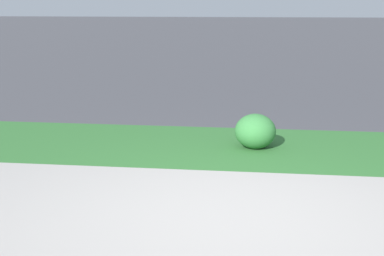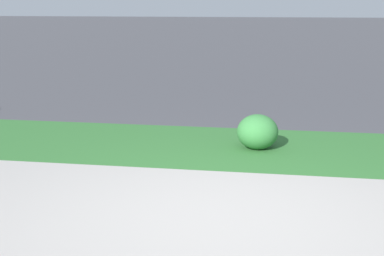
# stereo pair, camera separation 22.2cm
# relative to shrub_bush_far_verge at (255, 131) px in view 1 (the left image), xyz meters

# --- Properties ---
(ground_plane) EXTENTS (120.00, 120.00, 0.00)m
(ground_plane) POSITION_rel_shrub_bush_far_verge_xyz_m (-0.17, -2.26, -0.21)
(ground_plane) COLOR #424247
(sidewalk_pavement) EXTENTS (18.00, 2.53, 0.01)m
(sidewalk_pavement) POSITION_rel_shrub_bush_far_verge_xyz_m (-0.17, -2.26, -0.21)
(sidewalk_pavement) COLOR #9E9993
(sidewalk_pavement) RESTS_ON ground
(grass_verge) EXTENTS (18.00, 2.03, 0.01)m
(grass_verge) POSITION_rel_shrub_bush_far_verge_xyz_m (-0.17, 0.02, -0.21)
(grass_verge) COLOR #2D662D
(grass_verge) RESTS_ON ground
(shrub_bush_far_verge) EXTENTS (0.50, 0.50, 0.43)m
(shrub_bush_far_verge) POSITION_rel_shrub_bush_far_verge_xyz_m (0.00, 0.00, 0.00)
(shrub_bush_far_verge) COLOR #337538
(shrub_bush_far_verge) RESTS_ON ground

